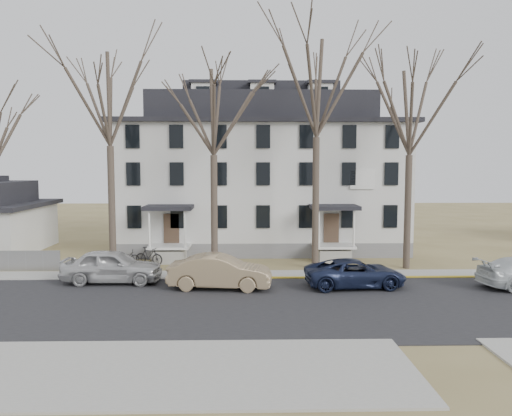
{
  "coord_description": "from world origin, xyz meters",
  "views": [
    {
      "loc": [
        -3.17,
        -19.51,
        6.23
      ],
      "look_at": [
        -2.55,
        9.0,
        3.72
      ],
      "focal_mm": 35.0,
      "sensor_mm": 36.0,
      "label": 1
    }
  ],
  "objects_px": {
    "tree_far_left": "(109,92)",
    "car_silver": "(112,267)",
    "tree_mid_left": "(213,106)",
    "tree_center": "(317,80)",
    "bicycle_right": "(149,257)",
    "car_navy": "(355,274)",
    "car_tan": "(220,273)",
    "boarding_house": "(261,175)",
    "bicycle_left": "(125,258)",
    "tree_mid_right": "(410,106)"
  },
  "relations": [
    {
      "from": "tree_far_left",
      "to": "car_silver",
      "type": "bearing_deg",
      "value": -75.95
    },
    {
      "from": "tree_mid_left",
      "to": "car_silver",
      "type": "bearing_deg",
      "value": -145.97
    },
    {
      "from": "tree_center",
      "to": "car_silver",
      "type": "relative_size",
      "value": 2.85
    },
    {
      "from": "car_silver",
      "to": "bicycle_right",
      "type": "xyz_separation_m",
      "value": [
        1.03,
        4.61,
        -0.33
      ]
    },
    {
      "from": "car_silver",
      "to": "car_navy",
      "type": "bearing_deg",
      "value": -94.13
    },
    {
      "from": "car_tan",
      "to": "bicycle_right",
      "type": "xyz_separation_m",
      "value": [
        -4.67,
        5.96,
        -0.29
      ]
    },
    {
      "from": "bicycle_right",
      "to": "tree_center",
      "type": "bearing_deg",
      "value": -77.99
    },
    {
      "from": "tree_center",
      "to": "car_navy",
      "type": "distance_m",
      "value": 11.46
    },
    {
      "from": "car_silver",
      "to": "car_navy",
      "type": "height_order",
      "value": "car_silver"
    },
    {
      "from": "tree_mid_left",
      "to": "bicycle_right",
      "type": "bearing_deg",
      "value": 164.38
    },
    {
      "from": "tree_mid_left",
      "to": "tree_center",
      "type": "relative_size",
      "value": 0.87
    },
    {
      "from": "boarding_house",
      "to": "tree_mid_left",
      "type": "relative_size",
      "value": 1.63
    },
    {
      "from": "tree_mid_left",
      "to": "car_silver",
      "type": "relative_size",
      "value": 2.47
    },
    {
      "from": "car_silver",
      "to": "bicycle_left",
      "type": "bearing_deg",
      "value": 7.11
    },
    {
      "from": "tree_mid_right",
      "to": "car_tan",
      "type": "bearing_deg",
      "value": -156.24
    },
    {
      "from": "tree_mid_right",
      "to": "bicycle_left",
      "type": "relative_size",
      "value": 7.41
    },
    {
      "from": "tree_far_left",
      "to": "tree_mid_right",
      "type": "xyz_separation_m",
      "value": [
        17.5,
        0.0,
        -0.74
      ]
    },
    {
      "from": "tree_far_left",
      "to": "car_silver",
      "type": "relative_size",
      "value": 2.66
    },
    {
      "from": "car_tan",
      "to": "tree_mid_left",
      "type": "bearing_deg",
      "value": 12.47
    },
    {
      "from": "bicycle_right",
      "to": "bicycle_left",
      "type": "bearing_deg",
      "value": 100.0
    },
    {
      "from": "tree_mid_right",
      "to": "bicycle_right",
      "type": "xyz_separation_m",
      "value": [
        -15.6,
        1.15,
        -9.05
      ]
    },
    {
      "from": "car_tan",
      "to": "bicycle_left",
      "type": "bearing_deg",
      "value": 50.79
    },
    {
      "from": "bicycle_left",
      "to": "tree_far_left",
      "type": "bearing_deg",
      "value": 154.58
    },
    {
      "from": "boarding_house",
      "to": "tree_mid_left",
      "type": "distance_m",
      "value": 9.66
    },
    {
      "from": "boarding_house",
      "to": "car_tan",
      "type": "xyz_separation_m",
      "value": [
        -2.44,
        -12.97,
        -4.54
      ]
    },
    {
      "from": "boarding_house",
      "to": "car_navy",
      "type": "bearing_deg",
      "value": -71.12
    },
    {
      "from": "tree_center",
      "to": "bicycle_right",
      "type": "relative_size",
      "value": 8.03
    },
    {
      "from": "tree_mid_left",
      "to": "tree_center",
      "type": "xyz_separation_m",
      "value": [
        6.0,
        0.0,
        1.48
      ]
    },
    {
      "from": "tree_center",
      "to": "car_tan",
      "type": "distance_m",
      "value": 12.56
    },
    {
      "from": "car_navy",
      "to": "bicycle_right",
      "type": "height_order",
      "value": "car_navy"
    },
    {
      "from": "tree_center",
      "to": "bicycle_right",
      "type": "bearing_deg",
      "value": 173.52
    },
    {
      "from": "car_silver",
      "to": "tree_center",
      "type": "bearing_deg",
      "value": -71.4
    },
    {
      "from": "car_navy",
      "to": "tree_center",
      "type": "bearing_deg",
      "value": 12.56
    },
    {
      "from": "tree_far_left",
      "to": "car_silver",
      "type": "xyz_separation_m",
      "value": [
        0.87,
        -3.47,
        -9.46
      ]
    },
    {
      "from": "boarding_house",
      "to": "car_silver",
      "type": "bearing_deg",
      "value": -124.99
    },
    {
      "from": "boarding_house",
      "to": "tree_far_left",
      "type": "distance_m",
      "value": 13.12
    },
    {
      "from": "car_navy",
      "to": "bicycle_right",
      "type": "bearing_deg",
      "value": 59.22
    },
    {
      "from": "tree_far_left",
      "to": "bicycle_left",
      "type": "distance_m",
      "value": 9.99
    },
    {
      "from": "bicycle_right",
      "to": "car_navy",
      "type": "bearing_deg",
      "value": -98.32
    },
    {
      "from": "car_navy",
      "to": "car_silver",
      "type": "bearing_deg",
      "value": 80.6
    },
    {
      "from": "tree_center",
      "to": "car_tan",
      "type": "bearing_deg",
      "value": -138.47
    },
    {
      "from": "bicycle_left",
      "to": "tree_mid_left",
      "type": "bearing_deg",
      "value": -113.86
    },
    {
      "from": "tree_center",
      "to": "tree_mid_right",
      "type": "xyz_separation_m",
      "value": [
        5.5,
        0.0,
        -1.48
      ]
    },
    {
      "from": "boarding_house",
      "to": "car_navy",
      "type": "xyz_separation_m",
      "value": [
        4.38,
        -12.81,
        -4.68
      ]
    },
    {
      "from": "car_tan",
      "to": "car_navy",
      "type": "bearing_deg",
      "value": -82.88
    },
    {
      "from": "tree_mid_right",
      "to": "bicycle_left",
      "type": "bearing_deg",
      "value": 175.41
    },
    {
      "from": "tree_center",
      "to": "tree_mid_left",
      "type": "bearing_deg",
      "value": 180.0
    },
    {
      "from": "car_silver",
      "to": "car_tan",
      "type": "distance_m",
      "value": 5.85
    },
    {
      "from": "car_navy",
      "to": "bicycle_left",
      "type": "bearing_deg",
      "value": 61.16
    },
    {
      "from": "boarding_house",
      "to": "tree_mid_right",
      "type": "relative_size",
      "value": 1.63
    }
  ]
}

